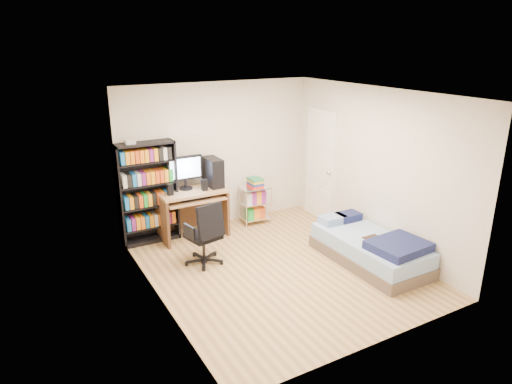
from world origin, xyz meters
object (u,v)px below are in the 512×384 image
media_shelf (148,192)px  bed (371,248)px  office_chair (205,244)px  computer_desk (197,193)px

media_shelf → bed: size_ratio=0.95×
office_chair → bed: bearing=-40.0°
media_shelf → computer_desk: (0.79, -0.13, -0.11)m
media_shelf → office_chair: bearing=-68.8°
bed → computer_desk: bearing=129.2°
computer_desk → media_shelf: bearing=170.9°
media_shelf → computer_desk: media_shelf is taller
office_chair → bed: office_chair is taller
bed → office_chair: bearing=151.4°
media_shelf → office_chair: 1.39m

